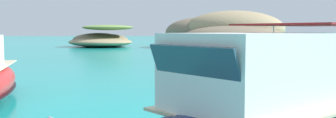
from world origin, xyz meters
TOP-DOWN VIEW (x-y plane):
  - islet_large at (11.90, 57.70)m, footprint 23.78×24.55m
  - islet_small at (-11.99, 65.29)m, footprint 18.05×19.38m

SIDE VIEW (x-z plane):
  - islet_small at x=-11.99m, z-range -0.75..3.63m
  - islet_large at x=11.90m, z-range -0.61..6.30m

